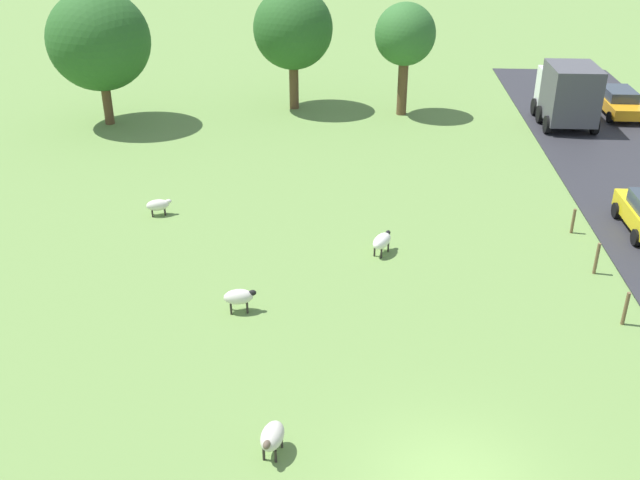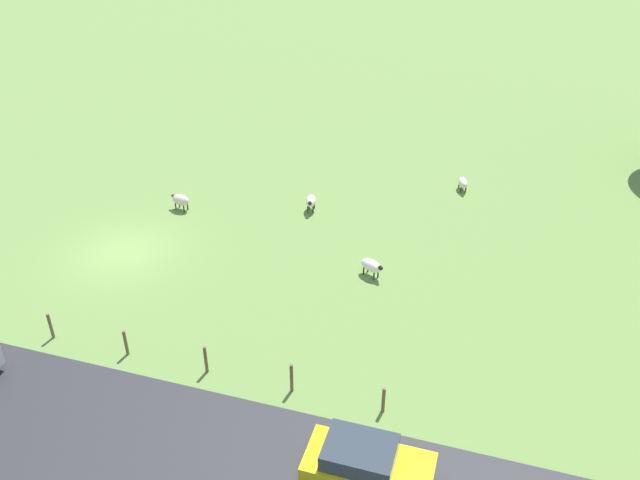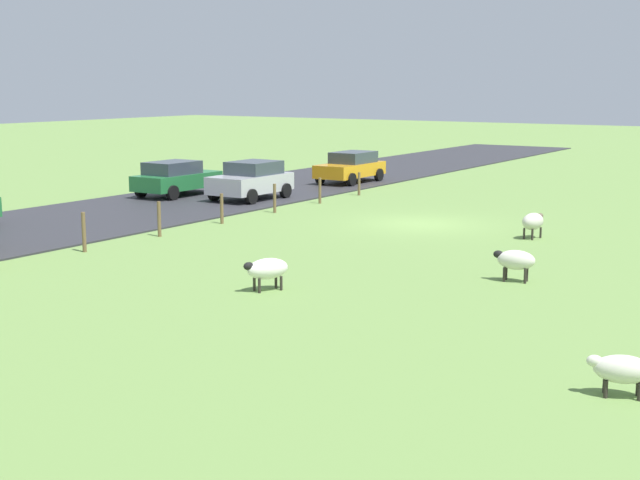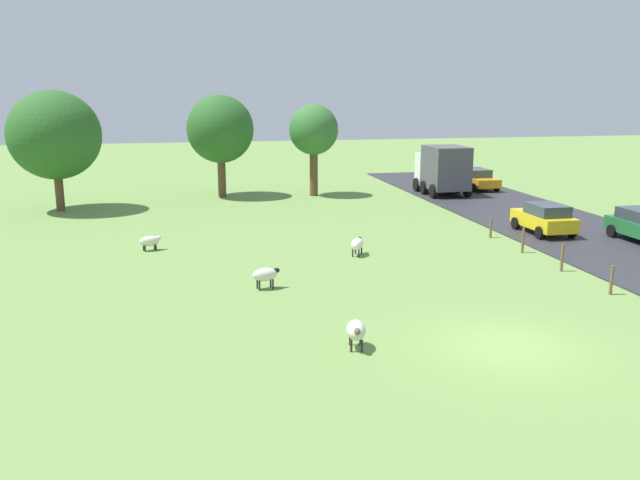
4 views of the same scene
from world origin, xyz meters
TOP-DOWN VIEW (x-y plane):
  - sheep_0 at (-1.49, 11.46)m, footprint 0.96×1.21m
  - sheep_1 at (-4.41, 0.74)m, footprint 0.72×1.11m
  - sheep_2 at (-6.24, 7.18)m, footprint 1.12×0.68m
  - sheep_3 at (-10.76, 14.37)m, footprint 1.10×0.74m
  - tree_0 at (-0.00, 28.96)m, footprint 3.43×3.43m
  - tree_1 at (-6.41, 29.80)m, footprint 4.60×4.60m
  - tree_2 at (-16.62, 26.23)m, footprint 5.53×5.53m
  - fence_post_4 at (6.14, 7.12)m, footprint 0.12×0.12m
  - fence_post_5 at (6.14, 10.39)m, footprint 0.12×0.12m
  - fence_post_6 at (6.14, 13.66)m, footprint 0.12×0.12m
  - truck_0 at (9.04, 27.30)m, footprint 2.83×4.59m
  - car_1 at (12.63, 29.33)m, footprint 2.01×4.36m

SIDE VIEW (x-z plane):
  - sheep_3 at x=-10.76m, z-range 0.11..0.81m
  - fence_post_6 at x=6.14m, z-range 0.00..1.04m
  - sheep_0 at x=-1.49m, z-range 0.14..0.95m
  - sheep_2 at x=-6.24m, z-range 0.15..0.97m
  - sheep_1 at x=-4.41m, z-range 0.14..0.99m
  - fence_post_4 at x=6.14m, z-range 0.00..1.18m
  - fence_post_5 at x=6.14m, z-range 0.00..1.22m
  - car_1 at x=12.63m, z-range 0.10..1.58m
  - truck_0 at x=9.04m, z-range 0.16..3.61m
  - tree_0 at x=0.00m, z-range 1.37..7.77m
  - tree_2 at x=-16.62m, z-range 0.98..8.35m
  - tree_1 at x=-6.41m, z-range 1.16..8.21m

